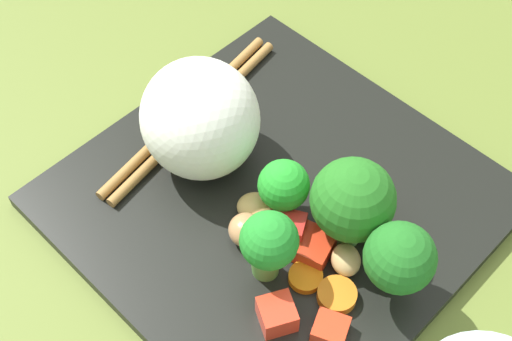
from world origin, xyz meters
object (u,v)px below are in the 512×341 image
at_px(square_plate, 276,200).
at_px(broccoli_floret_0, 269,244).
at_px(rice_mound, 200,118).
at_px(carrot_slice_1, 337,295).
at_px(chopstick_pair, 192,115).

relative_size(square_plate, broccoli_floret_0, 4.47).
distance_m(square_plate, rice_mound, 0.08).
distance_m(rice_mound, carrot_slice_1, 0.16).
xyz_separation_m(rice_mound, carrot_slice_1, (0.02, 0.15, -0.04)).
height_order(square_plate, broccoli_floret_0, broccoli_floret_0).
xyz_separation_m(rice_mound, broccoli_floret_0, (0.04, 0.10, -0.00)).
relative_size(square_plate, rice_mound, 3.02).
relative_size(rice_mound, chopstick_pair, 0.46).
height_order(square_plate, carrot_slice_1, carrot_slice_1).
relative_size(carrot_slice_1, chopstick_pair, 0.13).
xyz_separation_m(square_plate, broccoli_floret_0, (0.05, 0.04, 0.04)).
bearing_deg(carrot_slice_1, chopstick_pair, -103.28).
bearing_deg(carrot_slice_1, rice_mound, -99.01).
distance_m(carrot_slice_1, chopstick_pair, 0.19).
relative_size(square_plate, chopstick_pair, 1.38).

